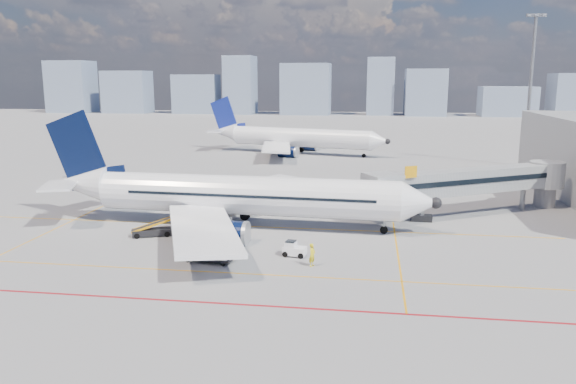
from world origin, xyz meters
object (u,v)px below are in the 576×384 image
main_aircraft (231,195)px  second_aircraft (293,138)px  cargo_dolly (209,247)px  baggage_tug (293,249)px  ramp_worker (312,255)px  belt_loader (153,230)px

main_aircraft → second_aircraft: size_ratio=1.08×
second_aircraft → main_aircraft: bearing=-73.4°
second_aircraft → cargo_dolly: 68.67m
baggage_tug → ramp_worker: 3.03m
baggage_tug → belt_loader: (-14.26, 4.25, -0.08)m
main_aircraft → ramp_worker: size_ratio=21.61×
main_aircraft → cargo_dolly: bearing=-82.2°
ramp_worker → cargo_dolly: bearing=114.0°
second_aircraft → ramp_worker: 69.51m
main_aircraft → belt_loader: (-6.52, -4.78, -2.66)m
belt_loader → ramp_worker: belt_loader is taller
second_aircraft → baggage_tug: 66.91m
cargo_dolly → belt_loader: (-7.52, 6.62, -0.68)m
second_aircraft → baggage_tug: second_aircraft is taller
baggage_tug → cargo_dolly: cargo_dolly is taller
belt_loader → cargo_dolly: bearing=-63.3°
second_aircraft → belt_loader: (-5.18, -61.99, -2.66)m
second_aircraft → ramp_worker: size_ratio=20.04×
main_aircraft → ramp_worker: main_aircraft is taller
second_aircraft → belt_loader: size_ratio=7.22×
ramp_worker → second_aircraft: bearing=33.1°
cargo_dolly → belt_loader: cargo_dolly is taller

